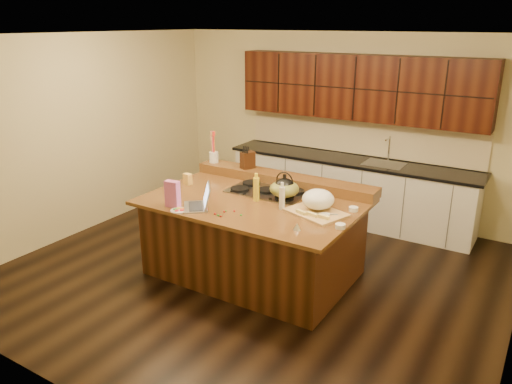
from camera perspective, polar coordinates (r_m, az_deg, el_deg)
The scene contains 31 objects.
room at distance 5.51m, azimuth -0.27°, elevation 3.30°, with size 5.52×5.02×2.72m.
island at distance 5.81m, azimuth -0.26°, elevation -5.14°, with size 2.40×1.60×0.92m.
back_ledge at distance 6.19m, azimuth 3.16°, elevation 1.49°, with size 2.40×0.30×0.12m, color black.
cooktop at distance 5.87m, azimuth 1.28°, elevation 0.08°, with size 0.92×0.52×0.05m.
back_counter at distance 7.41m, azimuth 10.91°, elevation 4.14°, with size 3.70×0.66×2.40m.
kettle at distance 5.58m, azimuth 3.27°, elevation 0.52°, with size 0.24×0.24×0.22m, color black.
green_bowl at distance 5.59m, azimuth 3.26°, elevation 0.36°, with size 0.33×0.33×0.18m, color olive.
laptop at distance 5.42m, azimuth -6.34°, elevation -1.10°, with size 0.45×0.46×0.25m.
oil_bottle at distance 5.57m, azimuth 0.03°, elevation 0.32°, with size 0.07×0.07×0.27m, color yellow.
vinegar_bottle at distance 5.33m, azimuth 2.99°, elevation -0.70°, with size 0.06×0.06×0.25m, color silver.
wooden_tray at distance 5.30m, azimuth 7.06°, elevation -1.17°, with size 0.69×0.59×0.24m.
ramekin_a at distance 4.94m, azimuth 9.61°, elevation -3.87°, with size 0.10×0.10×0.04m, color white.
ramekin_b at distance 5.17m, azimuth 7.90°, elevation -2.72°, with size 0.10×0.10×0.04m, color white.
ramekin_c at distance 5.40m, azimuth 11.08°, elevation -1.92°, with size 0.10×0.10×0.04m, color white.
strainer_bowl at distance 5.57m, azimuth 7.27°, elevation -0.83°, with size 0.24×0.24×0.09m, color #996B3F.
kitchen_timer at distance 4.85m, azimuth 4.71°, elevation -3.95°, with size 0.08×0.08×0.07m, color silver.
pink_bag at distance 5.46m, azimuth -9.52°, elevation -0.22°, with size 0.16×0.08×0.29m, color #C65D9E.
candy_plate at distance 5.38m, azimuth -8.80°, elevation -2.08°, with size 0.18×0.18×0.01m, color white.
package_box at distance 6.20m, azimuth -7.82°, elevation 1.47°, with size 0.10×0.07×0.14m, color #F7C357.
utensil_crock at distance 6.71m, azimuth -4.85°, elevation 3.99°, with size 0.12×0.12×0.14m, color white.
knife_block at distance 6.40m, azimuth -0.96°, elevation 3.67°, with size 0.11×0.18×0.21m, color black.
gumdrop_0 at distance 5.28m, azimuth -3.65°, elevation -2.23°, with size 0.02×0.02×0.02m, color red.
gumdrop_1 at distance 5.29m, azimuth -5.82°, elevation -2.29°, with size 0.02×0.02×0.02m, color #198C26.
gumdrop_2 at distance 5.36m, azimuth -5.59°, elevation -1.98°, with size 0.02×0.02×0.02m, color red.
gumdrop_3 at distance 5.30m, azimuth -3.49°, elevation -2.18°, with size 0.02×0.02×0.02m, color #198C26.
gumdrop_4 at distance 5.23m, azimuth -4.71°, elevation -2.49°, with size 0.02×0.02×0.02m, color red.
gumdrop_5 at distance 5.18m, azimuth -4.05°, elevation -2.69°, with size 0.02×0.02×0.02m, color #198C26.
gumdrop_6 at distance 5.29m, azimuth -2.50°, elevation -2.19°, with size 0.02×0.02×0.02m, color red.
gumdrop_7 at distance 5.18m, azimuth -1.72°, elevation -2.65°, with size 0.02×0.02×0.02m, color #198C26.
gumdrop_8 at distance 5.16m, azimuth -4.03°, elevation -2.78°, with size 0.02×0.02×0.02m, color red.
gumdrop_9 at distance 5.18m, azimuth -4.34°, elevation -2.68°, with size 0.02×0.02×0.02m, color #198C26.
Camera 1 is at (2.81, -4.50, 2.84)m, focal length 35.00 mm.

